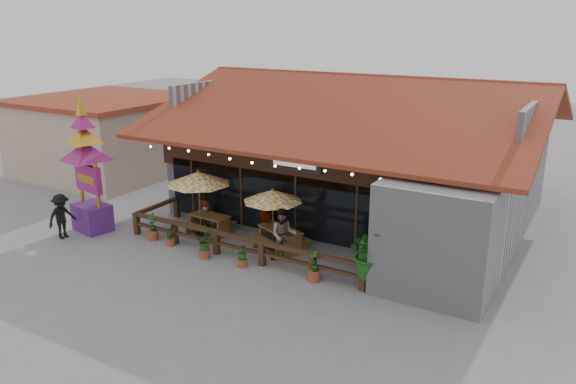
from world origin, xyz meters
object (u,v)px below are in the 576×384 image
Objects in this scene: picnic_table_left at (210,221)px; tropical_plant at (371,254)px; umbrella_left at (198,178)px; thai_sign_tower at (86,155)px; umbrella_right at (273,196)px; picnic_table_right at (280,236)px; pedestrian at (62,216)px.

picnic_table_left is 0.84× the size of tropical_plant.
umbrella_left is 1.78× the size of picnic_table_left.
thai_sign_tower is (-4.39, -2.10, 2.63)m from picnic_table_left.
umbrella_right is 1.54m from picnic_table_right.
umbrella_right is (3.25, 0.26, -0.28)m from umbrella_left.
umbrella_right reaches higher than picnic_table_left.
umbrella_left is 1.39× the size of picnic_table_right.
umbrella_right is 1.34× the size of tropical_plant.
umbrella_right is at bearing 164.36° from tropical_plant.
picnic_table_left is 0.78× the size of picnic_table_right.
picnic_table_right is at bearing 162.97° from tropical_plant.
pedestrian is (-12.16, -2.03, -0.29)m from tropical_plant.
picnic_table_left is 5.76m from pedestrian.
tropical_plant is (4.43, -1.24, -0.89)m from umbrella_right.
tropical_plant is at bearing 4.00° from thai_sign_tower.
tropical_plant is at bearing -17.03° from picnic_table_right.
thai_sign_tower is 2.58m from pedestrian.
picnic_table_right is at bearing -63.40° from pedestrian.
umbrella_left is 1.49× the size of tropical_plant.
umbrella_left is 1.86m from picnic_table_left.
pedestrian is at bearing -146.06° from umbrella_left.
umbrella_left reaches higher than pedestrian.
thai_sign_tower is at bearing -10.49° from pedestrian.
picnic_table_right is 8.69m from pedestrian.
thai_sign_tower reaches higher than tropical_plant.
thai_sign_tower is (-7.72, -2.09, 2.59)m from picnic_table_right.
thai_sign_tower is 3.31× the size of pedestrian.
picnic_table_left is 3.33m from picnic_table_right.
tropical_plant is 1.15× the size of pedestrian.
pedestrian reaches higher than picnic_table_left.
pedestrian is (-4.71, -3.30, 0.37)m from picnic_table_left.
pedestrian is at bearing -157.69° from picnic_table_right.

